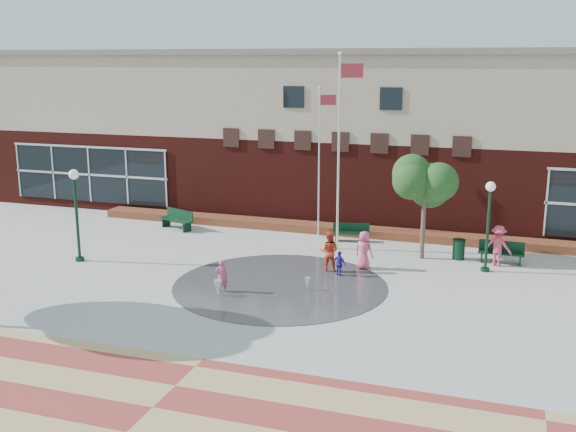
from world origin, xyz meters
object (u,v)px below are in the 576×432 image
(flagpole_right, at_px, (340,142))
(child_splash, at_px, (222,276))
(flagpole_left, at_px, (320,154))
(bench_left, at_px, (177,223))
(trash_can, at_px, (459,249))

(flagpole_right, xyz_separation_m, child_splash, (-2.75, -7.21, -4.40))
(flagpole_left, bearing_deg, bench_left, 163.62)
(flagpole_right, distance_m, child_splash, 8.88)
(flagpole_right, relative_size, child_splash, 7.08)
(flagpole_left, xyz_separation_m, bench_left, (-7.42, -1.05, -3.79))
(bench_left, height_order, trash_can, bench_left)
(flagpole_right, bearing_deg, flagpole_left, 111.25)
(flagpole_right, height_order, child_splash, flagpole_right)
(flagpole_left, relative_size, child_splash, 5.82)
(flagpole_left, height_order, bench_left, flagpole_left)
(flagpole_right, height_order, bench_left, flagpole_right)
(flagpole_right, bearing_deg, trash_can, -14.78)
(flagpole_left, relative_size, trash_can, 7.99)
(flagpole_left, distance_m, trash_can, 8.13)
(flagpole_left, height_order, trash_can, flagpole_left)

